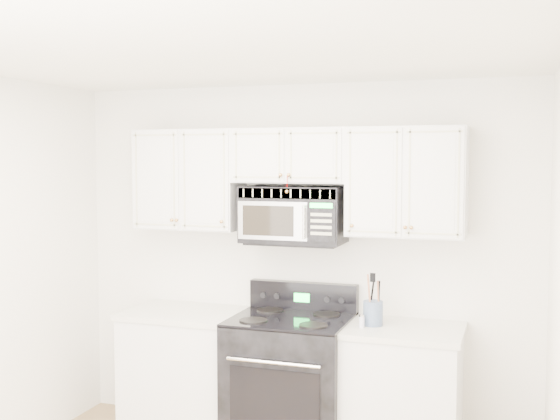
% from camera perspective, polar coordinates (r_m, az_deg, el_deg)
% --- Properties ---
extents(room, '(3.51, 3.51, 2.61)m').
position_cam_1_polar(room, '(3.65, -6.62, -7.72)').
color(room, '#A07C54').
rests_on(room, ground).
extents(base_cabinet_left, '(0.86, 0.65, 0.92)m').
position_cam_1_polar(base_cabinet_left, '(5.47, -7.70, -13.16)').
color(base_cabinet_left, silver).
rests_on(base_cabinet_left, ground).
extents(base_cabinet_right, '(0.86, 0.65, 0.92)m').
position_cam_1_polar(base_cabinet_right, '(5.00, 9.56, -14.86)').
color(base_cabinet_right, silver).
rests_on(base_cabinet_right, ground).
extents(range, '(0.82, 0.74, 1.14)m').
position_cam_1_polar(range, '(5.11, 0.89, -13.67)').
color(range, black).
rests_on(range, ground).
extents(upper_cabinets, '(2.44, 0.37, 0.75)m').
position_cam_1_polar(upper_cabinets, '(5.06, 1.04, 2.84)').
color(upper_cabinets, silver).
rests_on(upper_cabinets, ground).
extents(microwave, '(0.73, 0.42, 0.40)m').
position_cam_1_polar(microwave, '(5.04, 1.11, -0.36)').
color(microwave, black).
rests_on(microwave, ground).
extents(utensil_crock, '(0.13, 0.13, 0.35)m').
position_cam_1_polar(utensil_crock, '(4.86, 7.58, -8.24)').
color(utensil_crock, '#3E4E70').
rests_on(utensil_crock, base_cabinet_right).
extents(shaker_salt, '(0.04, 0.04, 0.09)m').
position_cam_1_polar(shaker_salt, '(4.92, 7.30, -8.62)').
color(shaker_salt, silver).
rests_on(shaker_salt, base_cabinet_right).
extents(shaker_pepper, '(0.04, 0.04, 0.09)m').
position_cam_1_polar(shaker_pepper, '(4.79, 6.66, -8.94)').
color(shaker_pepper, silver).
rests_on(shaker_pepper, base_cabinet_right).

